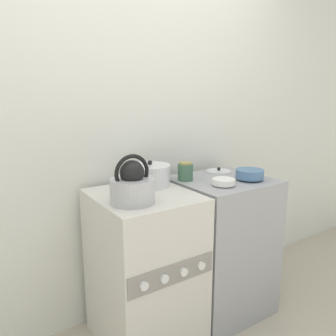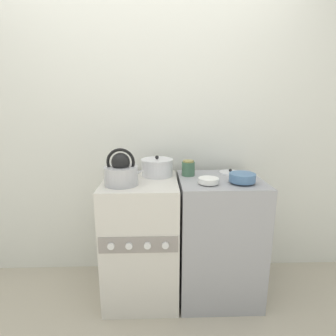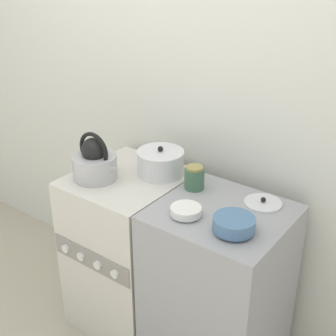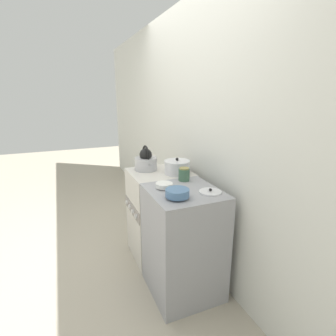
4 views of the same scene
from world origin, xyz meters
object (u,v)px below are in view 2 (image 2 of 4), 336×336
at_px(small_ceramic_bowl, 208,181).
at_px(cooking_pot, 157,167).
at_px(kettle, 121,172).
at_px(storage_jar, 188,168).
at_px(loose_pot_lid, 230,172).
at_px(enamel_bowl, 242,178).
at_px(stove, 142,238).

bearing_deg(small_ceramic_bowl, cooking_pot, 142.04).
relative_size(kettle, cooking_pot, 1.14).
distance_m(cooking_pot, storage_jar, 0.24).
distance_m(cooking_pot, loose_pot_lid, 0.57).
bearing_deg(kettle, small_ceramic_bowl, -3.52).
distance_m(kettle, enamel_bowl, 0.81).
height_order(stove, kettle, kettle).
xyz_separation_m(enamel_bowl, storage_jar, (-0.34, 0.22, 0.02)).
relative_size(cooking_pot, storage_jar, 2.11).
bearing_deg(cooking_pot, kettle, -135.23).
bearing_deg(enamel_bowl, loose_pot_lid, 91.05).
bearing_deg(kettle, stove, 41.88).
relative_size(stove, kettle, 3.29).
relative_size(stove, small_ceramic_bowl, 6.63).
height_order(kettle, cooking_pot, kettle).
relative_size(kettle, small_ceramic_bowl, 2.01).
bearing_deg(cooking_pot, small_ceramic_bowl, -37.96).
bearing_deg(small_ceramic_bowl, storage_jar, 115.68).
bearing_deg(kettle, storage_jar, 22.56).
bearing_deg(cooking_pot, loose_pot_lid, 2.32).
xyz_separation_m(cooking_pot, small_ceramic_bowl, (0.34, -0.27, -0.03)).
height_order(kettle, storage_jar, kettle).
relative_size(stove, loose_pot_lid, 5.26).
xyz_separation_m(kettle, storage_jar, (0.47, 0.19, -0.02)).
bearing_deg(storage_jar, enamel_bowl, -32.70).
bearing_deg(enamel_bowl, kettle, 178.31).
bearing_deg(kettle, cooking_pot, 44.77).
bearing_deg(small_ceramic_bowl, stove, 163.22).
distance_m(enamel_bowl, loose_pot_lid, 0.28).
relative_size(small_ceramic_bowl, storage_jar, 1.19).
height_order(storage_jar, loose_pot_lid, storage_jar).
xyz_separation_m(stove, kettle, (-0.12, -0.10, 0.54)).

